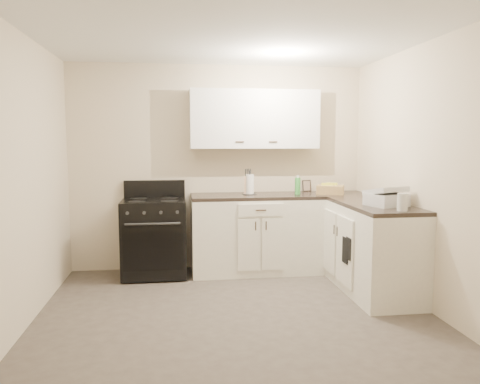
{
  "coord_description": "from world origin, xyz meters",
  "views": [
    {
      "loc": [
        -0.52,
        -3.98,
        1.59
      ],
      "look_at": [
        0.14,
        0.85,
        1.05
      ],
      "focal_mm": 35.0,
      "sensor_mm": 36.0,
      "label": 1
    }
  ],
  "objects": [
    {
      "name": "ceiling",
      "position": [
        0.0,
        0.0,
        2.5
      ],
      "size": [
        3.6,
        3.6,
        0.0
      ],
      "primitive_type": "plane",
      "color": "white",
      "rests_on": "wall_back"
    },
    {
      "name": "wall_left",
      "position": [
        -1.8,
        0.0,
        1.25
      ],
      "size": [
        0.0,
        3.6,
        3.6
      ],
      "primitive_type": "plane",
      "rotation": [
        1.57,
        0.0,
        1.57
      ],
      "color": "beige",
      "rests_on": "ground"
    },
    {
      "name": "wall_right",
      "position": [
        1.8,
        0.0,
        1.25
      ],
      "size": [
        0.0,
        3.6,
        3.6
      ],
      "primitive_type": "plane",
      "rotation": [
        1.57,
        0.0,
        -1.57
      ],
      "color": "beige",
      "rests_on": "ground"
    },
    {
      "name": "oven_mitt_far",
      "position": [
        1.18,
        0.49,
        0.47
      ],
      "size": [
        0.02,
        0.15,
        0.26
      ],
      "primitive_type": "cube",
      "color": "black",
      "rests_on": "base_cabinets_right"
    },
    {
      "name": "stove",
      "position": [
        -0.78,
        1.48,
        0.46
      ],
      "size": [
        0.73,
        0.62,
        0.88
      ],
      "primitive_type": "cube",
      "color": "black",
      "rests_on": "floor"
    },
    {
      "name": "countertop_grill",
      "position": [
        1.54,
        0.38,
        1.0
      ],
      "size": [
        0.41,
        0.4,
        0.12
      ],
      "primitive_type": "cube",
      "rotation": [
        0.0,
        0.0,
        0.31
      ],
      "color": "silver",
      "rests_on": "countertop_right"
    },
    {
      "name": "wall_back",
      "position": [
        0.0,
        1.8,
        1.25
      ],
      "size": [
        3.6,
        0.0,
        3.6
      ],
      "primitive_type": "plane",
      "rotation": [
        1.57,
        0.0,
        0.0
      ],
      "color": "beige",
      "rests_on": "ground"
    },
    {
      "name": "countertop_right",
      "position": [
        1.5,
        0.85,
        0.92
      ],
      "size": [
        0.6,
        1.9,
        0.04
      ],
      "primitive_type": "cube",
      "color": "black",
      "rests_on": "base_cabinets_right"
    },
    {
      "name": "paper_towel",
      "position": [
        0.35,
        1.54,
        1.06
      ],
      "size": [
        0.1,
        0.1,
        0.24
      ],
      "primitive_type": "cylinder",
      "rotation": [
        0.0,
        0.0,
        -0.04
      ],
      "color": "white",
      "rests_on": "countertop_back"
    },
    {
      "name": "countertop_back",
      "position": [
        0.43,
        1.5,
        0.92
      ],
      "size": [
        1.55,
        0.6,
        0.04
      ],
      "primitive_type": "cube",
      "color": "black",
      "rests_on": "base_cabinets_back"
    },
    {
      "name": "wicker_basket",
      "position": [
        1.32,
        1.44,
        0.99
      ],
      "size": [
        0.37,
        0.32,
        0.11
      ],
      "primitive_type": "cube",
      "rotation": [
        0.0,
        0.0,
        -0.41
      ],
      "color": "#AC8551",
      "rests_on": "countertop_right"
    },
    {
      "name": "knife_block",
      "position": [
        0.34,
        1.56,
        1.05
      ],
      "size": [
        0.11,
        0.1,
        0.22
      ],
      "primitive_type": "cube",
      "rotation": [
        0.0,
        0.0,
        -0.15
      ],
      "color": "#D5AF83",
      "rests_on": "countertop_back"
    },
    {
      "name": "glass_jar",
      "position": [
        1.54,
        0.03,
        1.02
      ],
      "size": [
        0.12,
        0.12,
        0.16
      ],
      "primitive_type": "cylinder",
      "rotation": [
        0.0,
        0.0,
        0.24
      ],
      "color": "silver",
      "rests_on": "countertop_right"
    },
    {
      "name": "soap_bottle",
      "position": [
        0.93,
        1.48,
        1.04
      ],
      "size": [
        0.07,
        0.07,
        0.2
      ],
      "primitive_type": "cylinder",
      "rotation": [
        0.0,
        0.0,
        -0.05
      ],
      "color": "green",
      "rests_on": "countertop_back"
    },
    {
      "name": "upper_cabinets",
      "position": [
        0.43,
        1.65,
        1.84
      ],
      "size": [
        1.55,
        0.3,
        0.7
      ],
      "primitive_type": "cube",
      "color": "white",
      "rests_on": "wall_back"
    },
    {
      "name": "wall_front",
      "position": [
        0.0,
        -1.8,
        1.25
      ],
      "size": [
        3.6,
        0.0,
        3.6
      ],
      "primitive_type": "plane",
      "rotation": [
        -1.57,
        0.0,
        0.0
      ],
      "color": "beige",
      "rests_on": "ground"
    },
    {
      "name": "base_cabinets_right",
      "position": [
        1.5,
        0.85,
        0.45
      ],
      "size": [
        0.6,
        1.9,
        0.9
      ],
      "primitive_type": "cube",
      "color": "silver",
      "rests_on": "floor"
    },
    {
      "name": "base_cabinets_back",
      "position": [
        0.43,
        1.5,
        0.45
      ],
      "size": [
        1.55,
        0.6,
        0.9
      ],
      "primitive_type": "cube",
      "color": "silver",
      "rests_on": "floor"
    },
    {
      "name": "oven_mitt_near",
      "position": [
        1.18,
        0.41,
        0.51
      ],
      "size": [
        0.02,
        0.13,
        0.22
      ],
      "primitive_type": "cube",
      "color": "black",
      "rests_on": "base_cabinets_right"
    },
    {
      "name": "picture_frame",
      "position": [
        1.12,
        1.76,
        1.01
      ],
      "size": [
        0.12,
        0.06,
        0.15
      ],
      "primitive_type": "cube",
      "rotation": [
        -0.14,
        0.0,
        0.25
      ],
      "color": "black",
      "rests_on": "countertop_back"
    },
    {
      "name": "floor",
      "position": [
        0.0,
        0.0,
        0.0
      ],
      "size": [
        3.6,
        3.6,
        0.0
      ],
      "primitive_type": "plane",
      "color": "#473F38",
      "rests_on": "ground"
    }
  ]
}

